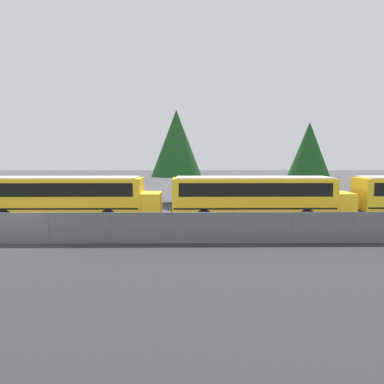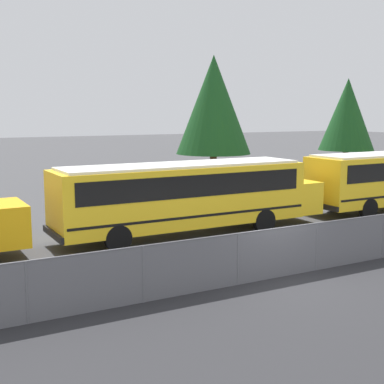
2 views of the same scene
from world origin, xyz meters
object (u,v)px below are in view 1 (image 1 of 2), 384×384
school_bus_4 (256,195)px  tree_2 (176,144)px  school_bus_3 (66,195)px  tree_1 (309,151)px

school_bus_4 → tree_2: bearing=119.8°
school_bus_3 → tree_2: tree_2 is taller
tree_2 → school_bus_4: bearing=-60.2°
school_bus_3 → tree_2: 12.59m
school_bus_4 → tree_2: tree_2 is taller
school_bus_3 → tree_1: 22.83m
school_bus_3 → tree_1: size_ratio=1.58×
school_bus_4 → tree_2: (-5.60, 9.79, 3.72)m
school_bus_4 → tree_1: (7.07, 11.06, 3.10)m
school_bus_4 → tree_1: tree_1 is taller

